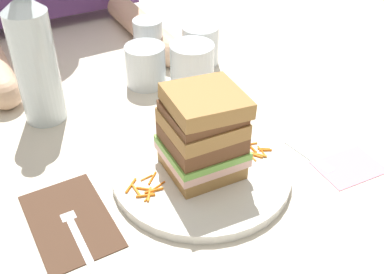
{
  "coord_description": "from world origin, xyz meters",
  "views": [
    {
      "loc": [
        -0.29,
        -0.48,
        0.48
      ],
      "look_at": [
        -0.01,
        0.02,
        0.06
      ],
      "focal_mm": 44.07,
      "sensor_mm": 36.0,
      "label": 1
    }
  ],
  "objects": [
    {
      "name": "carrot_shred_17",
      "position": [
        0.1,
        -0.03,
        0.02
      ],
      "size": [
        0.02,
        0.01,
        0.0
      ],
      "primitive_type": "cylinder",
      "rotation": [
        0.0,
        1.57,
        2.67
      ],
      "color": "orange",
      "rests_on": "main_plate"
    },
    {
      "name": "water_bottle",
      "position": [
        -0.18,
        0.26,
        0.12
      ],
      "size": [
        0.07,
        0.07,
        0.27
      ],
      "color": "silver",
      "rests_on": "ground_plane"
    },
    {
      "name": "carrot_shred_15",
      "position": [
        0.07,
        -0.03,
        0.02
      ],
      "size": [
        0.02,
        0.03,
        0.0
      ],
      "primitive_type": "cylinder",
      "rotation": [
        0.0,
        1.57,
        2.2
      ],
      "color": "orange",
      "rests_on": "main_plate"
    },
    {
      "name": "empty_tumbler_2",
      "position": [
        0.07,
        0.37,
        0.05
      ],
      "size": [
        0.06,
        0.06,
        0.09
      ],
      "primitive_type": "cylinder",
      "color": "silver",
      "rests_on": "ground_plane"
    },
    {
      "name": "carrot_shred_1",
      "position": [
        -0.09,
        -0.0,
        0.02
      ],
      "size": [
        0.02,
        0.02,
        0.0
      ],
      "primitive_type": "cylinder",
      "rotation": [
        0.0,
        1.57,
        3.9
      ],
      "color": "orange",
      "rests_on": "main_plate"
    },
    {
      "name": "ground_plane",
      "position": [
        0.0,
        0.0,
        0.0
      ],
      "size": [
        3.0,
        3.0,
        0.0
      ],
      "primitive_type": "plane",
      "color": "beige"
    },
    {
      "name": "napkin_pink",
      "position": [
        0.2,
        -0.11,
        0.0
      ],
      "size": [
        0.1,
        0.08,
        0.0
      ],
      "primitive_type": "cube",
      "rotation": [
        0.0,
        0.0,
        -0.05
      ],
      "color": "pink",
      "rests_on": "ground_plane"
    },
    {
      "name": "carrot_shred_10",
      "position": [
        0.1,
        -0.02,
        0.02
      ],
      "size": [
        0.02,
        0.01,
        0.0
      ],
      "primitive_type": "cylinder",
      "rotation": [
        0.0,
        1.57,
        2.6
      ],
      "color": "orange",
      "rests_on": "main_plate"
    },
    {
      "name": "empty_tumbler_1",
      "position": [
        0.03,
        0.28,
        0.04
      ],
      "size": [
        0.08,
        0.08,
        0.08
      ],
      "primitive_type": "cylinder",
      "color": "silver",
      "rests_on": "ground_plane"
    },
    {
      "name": "juice_glass",
      "position": [
        0.09,
        0.21,
        0.05
      ],
      "size": [
        0.08,
        0.08,
        0.1
      ],
      "color": "white",
      "rests_on": "ground_plane"
    },
    {
      "name": "carrot_shred_2",
      "position": [
        -0.12,
        -0.01,
        0.02
      ],
      "size": [
        0.0,
        0.03,
        0.0
      ],
      "primitive_type": "cylinder",
      "rotation": [
        0.0,
        1.57,
        4.75
      ],
      "color": "orange",
      "rests_on": "main_plate"
    },
    {
      "name": "empty_tumbler_0",
      "position": [
        0.17,
        0.31,
        0.04
      ],
      "size": [
        0.08,
        0.08,
        0.08
      ],
      "primitive_type": "cylinder",
      "color": "silver",
      "rests_on": "ground_plane"
    },
    {
      "name": "carrot_shred_4",
      "position": [
        -0.11,
        -0.03,
        0.02
      ],
      "size": [
        0.03,
        0.01,
        0.0
      ],
      "primitive_type": "cylinder",
      "rotation": [
        0.0,
        1.57,
        2.81
      ],
      "color": "orange",
      "rests_on": "main_plate"
    },
    {
      "name": "carrot_shred_0",
      "position": [
        -0.1,
        -0.03,
        0.02
      ],
      "size": [
        0.03,
        0.01,
        0.0
      ],
      "primitive_type": "cylinder",
      "rotation": [
        0.0,
        1.57,
        6.16
      ],
      "color": "orange",
      "rests_on": "main_plate"
    },
    {
      "name": "main_plate",
      "position": [
        -0.01,
        -0.01,
        0.01
      ],
      "size": [
        0.27,
        0.27,
        0.02
      ],
      "primitive_type": "cylinder",
      "color": "white",
      "rests_on": "ground_plane"
    },
    {
      "name": "carrot_shred_14",
      "position": [
        0.06,
        -0.01,
        0.02
      ],
      "size": [
        0.01,
        0.03,
        0.0
      ],
      "primitive_type": "cylinder",
      "rotation": [
        0.0,
        1.57,
        4.52
      ],
      "color": "orange",
      "rests_on": "main_plate"
    },
    {
      "name": "carrot_shred_8",
      "position": [
        -0.11,
        -0.03,
        0.02
      ],
      "size": [
        0.02,
        0.03,
        0.0
      ],
      "primitive_type": "cylinder",
      "rotation": [
        0.0,
        1.57,
        1.01
      ],
      "color": "orange",
      "rests_on": "main_plate"
    },
    {
      "name": "fork",
      "position": [
        -0.22,
        -0.03,
        0.0
      ],
      "size": [
        0.02,
        0.17,
        0.0
      ],
      "color": "silver",
      "rests_on": "napkin_dark"
    },
    {
      "name": "carrot_shred_12",
      "position": [
        0.07,
        -0.02,
        0.02
      ],
      "size": [
        0.0,
        0.03,
        0.0
      ],
      "primitive_type": "cylinder",
      "rotation": [
        0.0,
        1.57,
        4.69
      ],
      "color": "orange",
      "rests_on": "main_plate"
    },
    {
      "name": "sandwich",
      "position": [
        -0.01,
        -0.01,
        0.08
      ],
      "size": [
        0.12,
        0.11,
        0.14
      ],
      "color": "#A87A42",
      "rests_on": "main_plate"
    },
    {
      "name": "napkin_dark",
      "position": [
        -0.22,
        -0.01,
        0.0
      ],
      "size": [
        0.11,
        0.17,
        0.0
      ],
      "primitive_type": "cube",
      "rotation": [
        0.0,
        0.0,
        0.02
      ],
      "color": "#4C3323",
      "rests_on": "ground_plane"
    },
    {
      "name": "carrot_shred_3",
      "position": [
        -0.11,
        -0.02,
        0.02
      ],
      "size": [
        0.02,
        0.02,
        0.0
      ],
      "primitive_type": "cylinder",
      "rotation": [
        0.0,
        1.57,
        2.44
      ],
      "color": "orange",
      "rests_on": "main_plate"
    },
    {
      "name": "carrot_shred_7",
      "position": [
        -0.12,
        -0.0,
        0.02
      ],
      "size": [
        0.03,
        0.02,
        0.0
      ],
      "primitive_type": "cylinder",
      "rotation": [
        0.0,
        1.57,
        3.86
      ],
      "color": "orange",
      "rests_on": "main_plate"
    },
    {
      "name": "carrot_shred_16",
      "position": [
        0.09,
        -0.02,
        0.02
      ],
      "size": [
        0.01,
        0.03,
        0.0
      ],
      "primitive_type": "cylinder",
      "rotation": [
        0.0,
        1.57,
        4.57
      ],
      "color": "orange",
      "rests_on": "main_plate"
    },
    {
      "name": "carrot_shred_18",
      "position": [
        0.08,
        -0.03,
        0.02
      ],
      "size": [
        0.02,
        0.02,
        0.0
      ],
      "primitive_type": "cylinder",
      "rotation": [
        0.0,
        1.57,
        2.26
      ],
      "color": "orange",
      "rests_on": "main_plate"
    },
    {
      "name": "knife",
      "position": [
        0.16,
        -0.01,
        0.0
      ],
      "size": [
        0.04,
        0.2,
        0.0
      ],
      "color": "silver",
      "rests_on": "ground_plane"
    },
    {
      "name": "carrot_shred_13",
      "position": [
        0.08,
        0.0,
        0.02
      ],
      "size": [
        0.03,
        0.01,
        0.0
      ],
      "primitive_type": "cylinder",
      "rotation": [
        0.0,
        1.57,
        2.89
      ],
      "color": "orange",
      "rests_on": "main_plate"
    },
    {
      "name": "carrot_shred_11",
      "position": [
        0.08,
        -0.01,
        0.02
      ],
      "size": [
        0.0,
        0.03,
        0.0
      ],
      "primitive_type": "cylinder",
      "rotation": [
        0.0,
        1.57,
        4.68
      ],
      "color": "orange",
      "rests_on": "main_plate"
    },
    {
      "name": "carrot_shred_9",
      "position": [
        -0.1,
        0.01,
        0.02
      ],
      "size": [
        0.02,
        0.01,
        0.0
      ],
      "primitive_type": "cylinder",
      "rotation": [
        0.0,
        1.57,
        3.29
      ],
      "color": "orange",
      "rests_on": "main_plate"
    },
    {
      "name": "carrot_shred_6",
      "position": [
        -0.09,
        -0.02,
        0.02
      ],
      "size": [
        0.03,
        0.01,
        0.0
      ],
      "primitive_type": "cylinder",
      "rotation": [
        0.0,
        1.57,
        3.46
      ],
      "color": "orange",
      "rests_on": "main_plate"
    },
    {
      "name": "carrot_shred_5",
      "position": [
        -0.11,
        -0.03,
        0.02
      ],
      "size": [
        0.02,
        0.01,
        0.0
      ],
      "primitive_type": "cylinder",
      "rotation": [
        0.0,
        1.57,
        0.55
      ],
      "color": "orange",
      "rests_on": "main_plate"
    }
  ]
}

